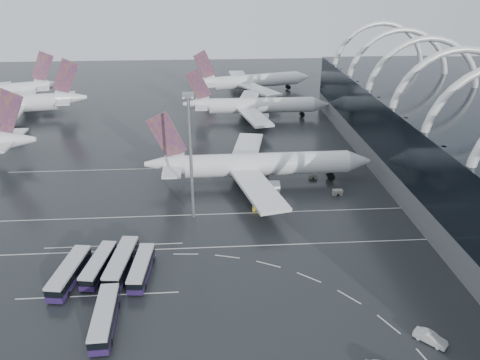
{
  "coord_description": "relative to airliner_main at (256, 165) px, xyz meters",
  "views": [
    {
      "loc": [
        -3.78,
        -83.01,
        52.1
      ],
      "look_at": [
        2.97,
        15.26,
        7.0
      ],
      "focal_mm": 35.0,
      "sensor_mm": 36.0,
      "label": 1
    }
  ],
  "objects": [
    {
      "name": "bus_row_near_d",
      "position": [
        -24.94,
        -39.28,
        -3.33
      ],
      "size": [
        3.81,
        12.67,
        3.07
      ],
      "rotation": [
        0.0,
        0.0,
        1.49
      ],
      "color": "#251542",
      "rests_on": "ground"
    },
    {
      "name": "bus_row_far_c",
      "position": [
        -29.05,
        -52.5,
        -3.2
      ],
      "size": [
        3.61,
        13.53,
        3.3
      ],
      "rotation": [
        0.0,
        0.0,
        1.61
      ],
      "color": "#251542",
      "rests_on": "ground"
    },
    {
      "name": "lane_marking_mid",
      "position": [
        -7.97,
        -16.65,
        -5.01
      ],
      "size": [
        120.0,
        0.25,
        0.01
      ],
      "primitive_type": "cube",
      "color": "silver",
      "rests_on": "ground"
    },
    {
      "name": "bus_bay_line_south",
      "position": [
        -31.97,
        -44.65,
        -5.01
      ],
      "size": [
        28.0,
        0.25,
        0.01
      ],
      "primitive_type": "cube",
      "color": "silver",
      "rests_on": "ground"
    },
    {
      "name": "bus_row_near_a",
      "position": [
        -37.68,
        -40.11,
        -3.18
      ],
      "size": [
        5.04,
        13.92,
        3.35
      ],
      "rotation": [
        0.0,
        0.0,
        1.42
      ],
      "color": "#251542",
      "rests_on": "ground"
    },
    {
      "name": "terminal",
      "position": [
        53.6,
        -8.82,
        5.85
      ],
      "size": [
        42.0,
        160.0,
        34.9
      ],
      "color": "slate",
      "rests_on": "ground"
    },
    {
      "name": "airliner_main",
      "position": [
        0.0,
        0.0,
        0.0
      ],
      "size": [
        59.02,
        51.94,
        20.05
      ],
      "rotation": [
        0.0,
        0.0,
        0.02
      ],
      "color": "white",
      "rests_on": "ground"
    },
    {
      "name": "bus_row_near_c",
      "position": [
        -28.8,
        -37.68,
        -3.14
      ],
      "size": [
        4.7,
        14.19,
        3.43
      ],
      "rotation": [
        0.0,
        0.0,
        1.46
      ],
      "color": "#251542",
      "rests_on": "ground"
    },
    {
      "name": "lane_marking_near",
      "position": [
        -7.97,
        -30.65,
        -5.01
      ],
      "size": [
        120.0,
        0.25,
        0.01
      ],
      "primitive_type": "cube",
      "color": "silver",
      "rests_on": "ground"
    },
    {
      "name": "lane_marking_far",
      "position": [
        -7.97,
        11.35,
        -5.01
      ],
      "size": [
        120.0,
        0.25,
        0.01
      ],
      "primitive_type": "cube",
      "color": "silver",
      "rests_on": "ground"
    },
    {
      "name": "bus_row_near_b",
      "position": [
        -32.95,
        -37.83,
        -3.33
      ],
      "size": [
        4.78,
        12.75,
        3.07
      ],
      "rotation": [
        0.0,
        0.0,
        1.41
      ],
      "color": "#251542",
      "rests_on": "ground"
    },
    {
      "name": "jet_remote_mid",
      "position": [
        -81.57,
        63.73,
        0.57
      ],
      "size": [
        49.78,
        40.2,
        21.65
      ],
      "rotation": [
        0.0,
        0.0,
        3.28
      ],
      "color": "white",
      "rests_on": "ground"
    },
    {
      "name": "airliner_gate_c",
      "position": [
        7.16,
        96.5,
        -0.01
      ],
      "size": [
        55.54,
        50.47,
        20.02
      ],
      "rotation": [
        0.0,
        0.0,
        0.26
      ],
      "color": "white",
      "rests_on": "ground"
    },
    {
      "name": "floodlight_mast",
      "position": [
        -15.91,
        -17.64,
        13.03
      ],
      "size": [
        2.2,
        2.2,
        28.7
      ],
      "color": "gray",
      "rests_on": "ground"
    },
    {
      "name": "ground",
      "position": [
        -7.97,
        -28.65,
        -5.02
      ],
      "size": [
        420.0,
        420.0,
        0.0
      ],
      "primitive_type": "plane",
      "color": "black",
      "rests_on": "ground"
    },
    {
      "name": "gse_cart_belly_d",
      "position": [
        19.79,
        -8.65,
        -4.35
      ],
      "size": [
        2.45,
        1.45,
        1.34
      ],
      "primitive_type": "cube",
      "color": "slate",
      "rests_on": "ground"
    },
    {
      "name": "gse_cart_belly_b",
      "position": [
        15.78,
        1.68,
        -4.46
      ],
      "size": [
        2.04,
        1.2,
        1.11
      ],
      "primitive_type": "cube",
      "color": "slate",
      "rests_on": "ground"
    },
    {
      "name": "jet_remote_far",
      "position": [
        -95.83,
        84.31,
        0.31
      ],
      "size": [
        46.58,
        37.88,
        20.65
      ],
      "rotation": [
        0.0,
        0.0,
        3.46
      ],
      "color": "white",
      "rests_on": "ground"
    },
    {
      "name": "airliner_gate_b",
      "position": [
        5.05,
        57.54,
        -0.28
      ],
      "size": [
        54.28,
        49.05,
        18.93
      ],
      "rotation": [
        0.0,
        0.0,
        -0.0
      ],
      "color": "white",
      "rests_on": "ground"
    },
    {
      "name": "van_curve_c",
      "position": [
        20.82,
        -59.33,
        -4.2
      ],
      "size": [
        4.73,
        4.76,
        1.64
      ],
      "primitive_type": "imported",
      "rotation": [
        0.0,
        0.0,
        0.78
      ],
      "color": "silver",
      "rests_on": "ground"
    },
    {
      "name": "bus_bay_line_north",
      "position": [
        -31.97,
        -28.65,
        -5.01
      ],
      "size": [
        28.0,
        0.25,
        0.01
      ],
      "primitive_type": "cube",
      "color": "silver",
      "rests_on": "ground"
    },
    {
      "name": "gse_cart_belly_c",
      "position": [
        -1.31,
        -15.47,
        -4.51
      ],
      "size": [
        1.87,
        1.11,
        1.02
      ],
      "primitive_type": "cube",
      "color": "gold",
      "rests_on": "ground"
    }
  ]
}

